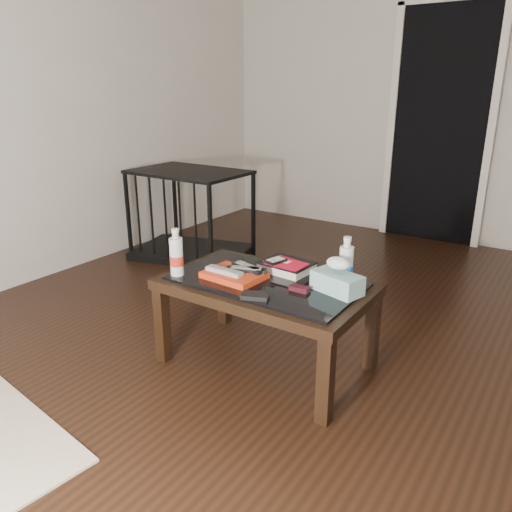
{
  "coord_description": "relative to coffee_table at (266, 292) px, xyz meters",
  "views": [
    {
      "loc": [
        0.75,
        -2.13,
        1.36
      ],
      "look_at": [
        -0.56,
        -0.17,
        0.55
      ],
      "focal_mm": 35.0,
      "sensor_mm": 36.0,
      "label": 1
    }
  ],
  "objects": [
    {
      "name": "wallet",
      "position": [
        0.08,
        -0.21,
        0.07
      ],
      "size": [
        0.14,
        0.11,
        0.02
      ],
      "primitive_type": "cube",
      "rotation": [
        0.0,
        0.0,
        0.39
      ],
      "color": "black",
      "rests_on": "coffee_table"
    },
    {
      "name": "ipod",
      "position": [
        -0.02,
        0.12,
        0.12
      ],
      "size": [
        0.09,
        0.12,
        0.02
      ],
      "primitive_type": "cube",
      "rotation": [
        0.0,
        0.0,
        -0.27
      ],
      "color": "black",
      "rests_on": "dvd_mailers"
    },
    {
      "name": "ground",
      "position": [
        0.46,
        0.23,
        -0.4
      ],
      "size": [
        5.0,
        5.0,
        0.0
      ],
      "primitive_type": "plane",
      "color": "black",
      "rests_on": "ground"
    },
    {
      "name": "dvd_mailers",
      "position": [
        0.02,
        0.15,
        0.11
      ],
      "size": [
        0.21,
        0.17,
        0.01
      ],
      "primitive_type": "cube",
      "rotation": [
        0.0,
        0.0,
        -0.2
      ],
      "color": "red",
      "rests_on": "textbook"
    },
    {
      "name": "water_bottle_right",
      "position": [
        0.34,
        0.15,
        0.18
      ],
      "size": [
        0.08,
        0.08,
        0.24
      ],
      "primitive_type": "cylinder",
      "rotation": [
        0.0,
        0.0,
        0.33
      ],
      "color": "white",
      "rests_on": "coffee_table"
    },
    {
      "name": "textbook",
      "position": [
        0.02,
        0.17,
        0.09
      ],
      "size": [
        0.26,
        0.22,
        0.05
      ],
      "primitive_type": "cube",
      "rotation": [
        0.0,
        0.0,
        -0.08
      ],
      "color": "black",
      "rests_on": "coffee_table"
    },
    {
      "name": "room_shell",
      "position": [
        0.46,
        0.23,
        1.22
      ],
      "size": [
        5.0,
        5.0,
        5.0
      ],
      "color": "beige",
      "rests_on": "ground"
    },
    {
      "name": "water_bottle_left",
      "position": [
        -0.41,
        -0.19,
        0.18
      ],
      "size": [
        0.07,
        0.07,
        0.24
      ],
      "primitive_type": "cylinder",
      "rotation": [
        0.0,
        0.0,
        0.13
      ],
      "color": "silver",
      "rests_on": "coffee_table"
    },
    {
      "name": "magazines",
      "position": [
        -0.15,
        -0.06,
        0.08
      ],
      "size": [
        0.29,
        0.23,
        0.03
      ],
      "primitive_type": "cube",
      "rotation": [
        0.0,
        0.0,
        -0.06
      ],
      "color": "red",
      "rests_on": "coffee_table"
    },
    {
      "name": "pet_crate",
      "position": [
        -1.44,
        1.1,
        -0.17
      ],
      "size": [
        1.02,
        0.81,
        0.71
      ],
      "rotation": [
        0.0,
        0.0,
        0.25
      ],
      "color": "black",
      "rests_on": "ground"
    },
    {
      "name": "tissue_box",
      "position": [
        0.35,
        0.06,
        0.11
      ],
      "size": [
        0.25,
        0.18,
        0.09
      ],
      "primitive_type": "cube",
      "rotation": [
        0.0,
        0.0,
        -0.27
      ],
      "color": "teal",
      "rests_on": "coffee_table"
    },
    {
      "name": "remote_black_back",
      "position": [
        -0.11,
        0.01,
        0.11
      ],
      "size": [
        0.21,
        0.1,
        0.02
      ],
      "primitive_type": "cube",
      "rotation": [
        0.0,
        0.0,
        -0.26
      ],
      "color": "black",
      "rests_on": "magazines"
    },
    {
      "name": "remote_silver",
      "position": [
        -0.18,
        -0.1,
        0.11
      ],
      "size": [
        0.2,
        0.05,
        0.02
      ],
      "primitive_type": "cube",
      "rotation": [
        0.0,
        0.0,
        -0.02
      ],
      "color": "#A6A6AA",
      "rests_on": "magazines"
    },
    {
      "name": "doorway",
      "position": [
        0.06,
        2.7,
        0.63
      ],
      "size": [
        0.9,
        0.08,
        2.07
      ],
      "color": "black",
      "rests_on": "ground"
    },
    {
      "name": "coffee_table",
      "position": [
        0.0,
        0.0,
        0.0
      ],
      "size": [
        1.0,
        0.6,
        0.46
      ],
      "color": "black",
      "rests_on": "ground"
    },
    {
      "name": "flip_phone",
      "position": [
        0.2,
        -0.03,
        0.08
      ],
      "size": [
        0.09,
        0.05,
        0.02
      ],
      "primitive_type": "cube",
      "rotation": [
        0.0,
        0.0,
        0.02
      ],
      "color": "black",
      "rests_on": "coffee_table"
    },
    {
      "name": "remote_black_front",
      "position": [
        -0.1,
        -0.02,
        0.11
      ],
      "size": [
        0.2,
        0.12,
        0.02
      ],
      "primitive_type": "cube",
      "rotation": [
        0.0,
        0.0,
        0.4
      ],
      "color": "black",
      "rests_on": "magazines"
    }
  ]
}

